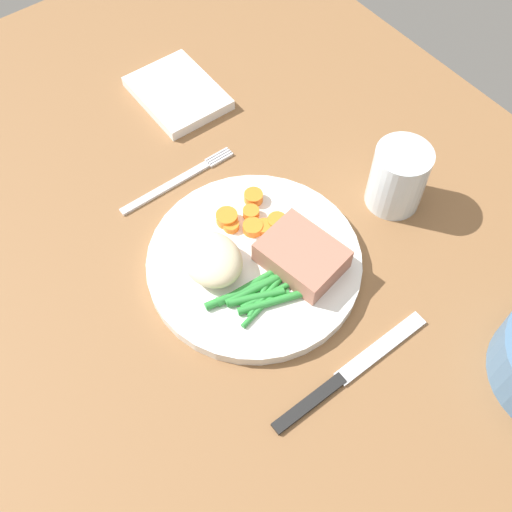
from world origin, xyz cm
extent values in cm
cube|color=brown|center=(0.00, 0.00, 1.00)|extent=(120.00, 90.00, 2.00)
cylinder|color=white|center=(0.34, 1.93, 2.80)|extent=(24.72, 24.72, 1.60)
cube|color=#A86B56|center=(3.68, 5.83, 5.12)|extent=(10.09, 8.40, 3.03)
ellipsoid|color=beige|center=(-1.88, -2.52, 5.42)|extent=(7.57, 6.42, 3.64)
cylinder|color=orange|center=(-6.74, 6.95, 4.20)|extent=(2.28, 2.28, 1.20)
cylinder|color=orange|center=(-2.12, 6.94, 4.20)|extent=(2.30, 2.30, 1.19)
cylinder|color=orange|center=(-5.06, 2.39, 4.04)|extent=(1.88, 1.88, 0.87)
cylinder|color=orange|center=(-2.49, 5.34, 4.07)|extent=(2.07, 2.07, 0.94)
cylinder|color=orange|center=(-3.27, 4.20, 4.12)|extent=(2.37, 2.37, 1.04)
cylinder|color=orange|center=(-6.15, 2.56, 4.25)|extent=(2.59, 2.59, 1.29)
cylinder|color=orange|center=(-5.05, 5.32, 4.16)|extent=(1.97, 1.97, 1.11)
cylinder|color=orange|center=(-3.16, 4.33, 4.02)|extent=(2.08, 2.08, 0.85)
cylinder|color=#2D8C38|center=(5.58, -1.40, 3.90)|extent=(1.79, 5.94, 0.61)
cylinder|color=#2D8C38|center=(4.42, 1.14, 3.94)|extent=(2.19, 5.92, 0.68)
cylinder|color=#2D8C38|center=(2.82, -2.03, 4.05)|extent=(2.68, 8.42, 0.90)
cylinder|color=#2D8C38|center=(3.93, -1.27, 3.93)|extent=(4.62, 7.28, 0.65)
cylinder|color=#2D8C38|center=(4.79, -0.37, 3.95)|extent=(1.53, 6.34, 0.70)
cylinder|color=#2D8C38|center=(2.66, -1.11, 4.00)|extent=(1.32, 7.55, 0.79)
cylinder|color=#2D8C38|center=(5.82, 0.14, 4.03)|extent=(3.42, 7.69, 0.87)
cylinder|color=#2D8C38|center=(4.18, -0.20, 3.93)|extent=(3.68, 6.41, 0.66)
cylinder|color=#2D8C38|center=(3.49, 0.16, 4.04)|extent=(2.00, 8.38, 0.89)
cylinder|color=#2D8C38|center=(4.32, -1.02, 4.05)|extent=(3.28, 6.08, 0.90)
cube|color=silver|center=(-15.88, -0.07, 2.20)|extent=(1.00, 13.00, 0.40)
cube|color=silver|center=(-16.48, 8.23, 2.20)|extent=(0.24, 3.60, 0.40)
cube|color=silver|center=(-16.08, 8.23, 2.20)|extent=(0.24, 3.60, 0.40)
cube|color=silver|center=(-15.68, 8.23, 2.20)|extent=(0.24, 3.60, 0.40)
cube|color=silver|center=(-15.28, 8.23, 2.20)|extent=(0.24, 3.60, 0.40)
cube|color=black|center=(16.52, -3.57, 2.20)|extent=(1.30, 9.00, 0.64)
cube|color=silver|center=(16.52, 6.43, 2.20)|extent=(1.70, 12.00, 0.40)
cylinder|color=silver|center=(2.63, 21.48, 6.24)|extent=(6.78, 6.78, 8.48)
cylinder|color=silver|center=(2.63, 21.48, 3.95)|extent=(6.23, 6.23, 3.90)
cube|color=white|center=(-28.61, 10.24, 2.75)|extent=(13.43, 10.28, 1.50)
camera|label=1|loc=(29.32, -20.16, 62.59)|focal=42.73mm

